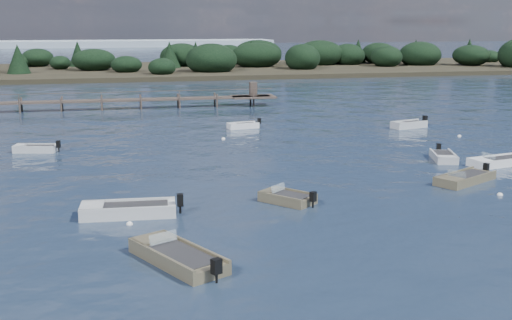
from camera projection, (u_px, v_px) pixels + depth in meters
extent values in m
plane|color=#152132|center=(205.00, 95.00, 85.40)|extent=(400.00, 400.00, 0.00)
cube|color=#6D6348|center=(465.00, 181.00, 39.09)|extent=(4.68, 3.56, 0.64)
cube|color=#6D6348|center=(450.00, 179.00, 37.94)|extent=(1.64, 1.82, 0.13)
cube|color=#242326|center=(468.00, 175.00, 39.25)|extent=(3.27, 2.59, 0.11)
cube|color=#6D6348|center=(477.00, 177.00, 38.44)|extent=(3.94, 2.20, 0.13)
cube|color=#6D6348|center=(454.00, 172.00, 39.58)|extent=(3.94, 2.20, 0.13)
cube|color=black|center=(486.00, 167.00, 40.54)|extent=(0.38, 0.40, 0.51)
cylinder|color=black|center=(486.00, 174.00, 40.63)|extent=(0.12, 0.12, 0.51)
cube|color=silver|center=(457.00, 174.00, 38.34)|extent=(0.69, 1.12, 0.39)
cube|color=silver|center=(499.00, 164.00, 43.72)|extent=(4.55, 2.46, 0.67)
cube|color=silver|center=(481.00, 160.00, 42.98)|extent=(1.31, 1.64, 0.13)
cube|color=#242326|center=(503.00, 159.00, 43.79)|extent=(3.13, 1.87, 0.11)
cube|color=silver|center=(508.00, 160.00, 42.96)|extent=(4.24, 0.98, 0.13)
cube|color=silver|center=(491.00, 156.00, 44.31)|extent=(4.24, 0.98, 0.13)
cube|color=silver|center=(489.00, 156.00, 43.21)|extent=(0.38, 1.18, 0.40)
cube|color=#6D6348|center=(178.00, 260.00, 26.03)|extent=(3.82, 5.13, 0.74)
cube|color=#6D6348|center=(154.00, 239.00, 27.32)|extent=(1.97, 1.78, 0.15)
cube|color=#242326|center=(183.00, 255.00, 25.67)|extent=(2.79, 3.59, 0.13)
cube|color=#6D6348|center=(160.00, 255.00, 25.42)|extent=(2.34, 4.37, 0.15)
cube|color=#6D6348|center=(194.00, 246.00, 26.46)|extent=(2.34, 4.37, 0.15)
cube|color=black|center=(216.00, 266.00, 23.92)|extent=(0.45, 0.43, 0.58)
cylinder|color=black|center=(217.00, 279.00, 24.03)|extent=(0.14, 0.14, 0.58)
cube|color=silver|center=(163.00, 238.00, 26.69)|extent=(1.22, 0.74, 0.44)
cube|color=#AFB4B6|center=(443.00, 159.00, 45.33)|extent=(2.34, 3.56, 0.64)
cube|color=#AFB4B6|center=(447.00, 157.00, 44.03)|extent=(1.46, 1.13, 0.13)
cube|color=#242326|center=(443.00, 154.00, 45.52)|extent=(1.75, 2.47, 0.11)
cube|color=#AFB4B6|center=(453.00, 154.00, 45.19)|extent=(1.08, 3.17, 0.13)
cube|color=#AFB4B6|center=(434.00, 153.00, 45.30)|extent=(1.08, 3.17, 0.13)
cube|color=black|center=(439.00, 147.00, 47.02)|extent=(0.38, 0.34, 0.51)
cylinder|color=black|center=(438.00, 153.00, 47.11)|extent=(0.12, 0.12, 0.51)
cube|color=#AFB4B6|center=(36.00, 151.00, 48.10)|extent=(3.27, 1.90, 0.67)
cube|color=#AFB4B6|center=(20.00, 146.00, 48.02)|extent=(0.97, 1.26, 0.13)
cube|color=#242326|center=(39.00, 147.00, 48.03)|extent=(2.26, 1.44, 0.12)
cube|color=#AFB4B6|center=(33.00, 147.00, 47.47)|extent=(3.02, 0.80, 0.13)
cube|color=#AFB4B6|center=(38.00, 144.00, 48.57)|extent=(3.02, 0.80, 0.13)
cube|color=black|center=(58.00, 144.00, 47.99)|extent=(0.33, 0.38, 0.53)
cylinder|color=black|center=(59.00, 150.00, 48.08)|extent=(0.11, 0.11, 0.53)
cube|color=#AFB4B6|center=(129.00, 213.00, 32.36)|extent=(4.83, 2.10, 0.79)
cube|color=#AFB4B6|center=(92.00, 206.00, 32.00)|extent=(1.24, 1.69, 0.16)
cube|color=#242326|center=(136.00, 206.00, 32.34)|extent=(3.30, 1.65, 0.13)
cube|color=#AFB4B6|center=(128.00, 209.00, 31.46)|extent=(4.72, 0.45, 0.16)
cube|color=#AFB4B6|center=(129.00, 200.00, 33.07)|extent=(4.72, 0.45, 0.16)
cube|color=black|center=(180.00, 200.00, 32.63)|extent=(0.34, 0.40, 0.62)
cylinder|color=black|center=(180.00, 210.00, 32.74)|extent=(0.12, 0.12, 0.62)
cube|color=#AFB4B6|center=(409.00, 127.00, 59.01)|extent=(3.57, 2.17, 0.78)
cube|color=#AFB4B6|center=(398.00, 123.00, 58.33)|extent=(1.09, 1.37, 0.16)
cube|color=#242326|center=(411.00, 122.00, 59.05)|extent=(2.47, 1.63, 0.13)
cube|color=#AFB4B6|center=(413.00, 123.00, 58.39)|extent=(3.26, 1.01, 0.16)
cube|color=#AFB4B6|center=(405.00, 121.00, 59.43)|extent=(3.26, 1.01, 0.16)
cube|color=black|center=(425.00, 119.00, 59.76)|extent=(0.40, 0.45, 0.61)
cylinder|color=black|center=(425.00, 124.00, 59.87)|extent=(0.14, 0.14, 0.61)
cube|color=silver|center=(243.00, 127.00, 58.71)|extent=(2.96, 1.59, 0.66)
cube|color=silver|center=(232.00, 124.00, 58.23)|extent=(0.84, 1.11, 0.13)
cube|color=#242326|center=(245.00, 124.00, 58.72)|extent=(2.04, 1.21, 0.11)
cube|color=silver|center=(245.00, 124.00, 58.17)|extent=(2.79, 0.59, 0.13)
cube|color=silver|center=(241.00, 122.00, 59.08)|extent=(2.79, 0.59, 0.13)
cube|color=black|center=(259.00, 121.00, 59.20)|extent=(0.31, 0.36, 0.52)
cylinder|color=black|center=(259.00, 126.00, 59.30)|extent=(0.11, 0.11, 0.52)
cube|color=#6D6348|center=(287.00, 201.00, 34.74)|extent=(3.07, 3.23, 0.66)
cube|color=#6D6348|center=(271.00, 190.00, 35.31)|extent=(1.56, 1.45, 0.13)
cube|color=#242326|center=(291.00, 196.00, 34.54)|extent=(2.23, 2.32, 0.11)
cube|color=#6D6348|center=(279.00, 197.00, 34.08)|extent=(1.91, 2.28, 0.13)
cube|color=#6D6348|center=(295.00, 191.00, 35.24)|extent=(1.91, 2.28, 0.13)
cube|color=black|center=(313.00, 197.00, 33.65)|extent=(0.42, 0.41, 0.52)
cylinder|color=black|center=(313.00, 205.00, 33.75)|extent=(0.13, 0.13, 0.52)
cube|color=silver|center=(278.00, 188.00, 34.99)|extent=(0.99, 0.85, 0.40)
sphere|color=white|center=(500.00, 195.00, 36.16)|extent=(0.32, 0.32, 0.32)
sphere|color=white|center=(130.00, 225.00, 30.94)|extent=(0.32, 0.32, 0.32)
sphere|color=white|center=(223.00, 139.00, 53.34)|extent=(0.32, 0.32, 0.32)
sphere|color=white|center=(459.00, 136.00, 54.60)|extent=(0.32, 0.32, 0.32)
cube|color=#473B34|center=(253.00, 97.00, 74.60)|extent=(5.00, 3.20, 0.18)
cube|color=#473B34|center=(253.00, 89.00, 74.41)|extent=(0.80, 0.80, 1.60)
cylinder|color=#473B34|center=(20.00, 109.00, 68.42)|extent=(0.20, 0.20, 2.20)
cylinder|color=#473B34|center=(22.00, 107.00, 70.05)|extent=(0.20, 0.20, 2.20)
cylinder|color=#473B34|center=(61.00, 108.00, 69.33)|extent=(0.20, 0.20, 2.20)
cylinder|color=#473B34|center=(62.00, 106.00, 70.96)|extent=(0.20, 0.20, 2.20)
cylinder|color=#473B34|center=(102.00, 107.00, 70.24)|extent=(0.20, 0.20, 2.20)
cylinder|color=#473B34|center=(102.00, 105.00, 71.87)|extent=(0.20, 0.20, 2.20)
cylinder|color=#473B34|center=(141.00, 106.00, 71.15)|extent=(0.20, 0.20, 2.20)
cylinder|color=#473B34|center=(140.00, 104.00, 72.78)|extent=(0.20, 0.20, 2.20)
cylinder|color=#473B34|center=(180.00, 105.00, 72.06)|extent=(0.20, 0.20, 2.20)
cylinder|color=#473B34|center=(178.00, 103.00, 73.69)|extent=(0.20, 0.20, 2.20)
cylinder|color=#473B34|center=(217.00, 104.00, 72.97)|extent=(0.20, 0.20, 2.20)
cylinder|color=#473B34|center=(215.00, 102.00, 74.60)|extent=(0.20, 0.20, 2.20)
cylinder|color=#473B34|center=(254.00, 103.00, 73.88)|extent=(0.20, 0.20, 2.20)
cylinder|color=#473B34|center=(251.00, 101.00, 75.51)|extent=(0.20, 0.20, 2.20)
cube|color=black|center=(300.00, 70.00, 128.89)|extent=(190.00, 40.00, 1.60)
ellipsoid|color=black|center=(300.00, 56.00, 128.29)|extent=(180.50, 36.00, 4.40)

